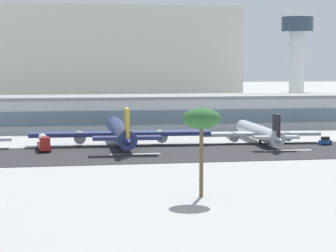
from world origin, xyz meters
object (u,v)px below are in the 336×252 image
object	(u,v)px
control_tower	(297,50)
distant_hotel_block	(106,59)
airliner_black_tail_gate_2	(260,133)
terminal_building	(158,111)
service_baggage_tug_1	(325,141)
palm_tree_2	(201,120)
service_fuel_truck_0	(44,143)
airliner_gold_tail_gate_1	(121,133)

from	to	relation	value
control_tower	distant_hotel_block	distance (m)	91.10
distant_hotel_block	airliner_black_tail_gate_2	size ratio (longest dim) A/B	2.84
control_tower	airliner_black_tail_gate_2	bearing A→B (deg)	-116.36
terminal_building	service_baggage_tug_1	bearing A→B (deg)	-60.01
airliner_black_tail_gate_2	palm_tree_2	size ratio (longest dim) A/B	3.05
service_fuel_truck_0	palm_tree_2	bearing A→B (deg)	15.86
service_fuel_truck_0	distant_hotel_block	bearing A→B (deg)	164.61
airliner_black_tail_gate_2	service_baggage_tug_1	world-z (taller)	airliner_black_tail_gate_2
terminal_building	control_tower	size ratio (longest dim) A/B	3.75
service_fuel_truck_0	terminal_building	bearing A→B (deg)	142.44
control_tower	airliner_gold_tail_gate_1	world-z (taller)	control_tower
control_tower	service_fuel_truck_0	size ratio (longest dim) A/B	4.73
airliner_gold_tail_gate_1	palm_tree_2	size ratio (longest dim) A/B	3.71
terminal_building	service_fuel_truck_0	xyz separation A→B (m)	(-38.29, -58.12, -3.37)
service_baggage_tug_1	airliner_black_tail_gate_2	bearing A→B (deg)	-41.04
airliner_black_tail_gate_2	service_baggage_tug_1	xyz separation A→B (m)	(15.65, -6.34, -1.80)
distant_hotel_block	airliner_black_tail_gate_2	distance (m)	150.56
terminal_building	service_fuel_truck_0	distance (m)	69.68
service_baggage_tug_1	service_fuel_truck_0	bearing A→B (deg)	-19.40
airliner_gold_tail_gate_1	distant_hotel_block	bearing A→B (deg)	-1.78
service_fuel_truck_0	palm_tree_2	world-z (taller)	palm_tree_2
distant_hotel_block	service_fuel_truck_0	world-z (taller)	distant_hotel_block
terminal_building	distant_hotel_block	xyz separation A→B (m)	(-8.05, 94.48, 18.22)
control_tower	service_baggage_tug_1	xyz separation A→B (m)	(-28.43, -95.32, -25.79)
airliner_black_tail_gate_2	service_fuel_truck_0	world-z (taller)	airliner_black_tail_gate_2
terminal_building	airliner_gold_tail_gate_1	xyz separation A→B (m)	(-18.70, -50.67, -1.93)
airliner_black_tail_gate_2	airliner_gold_tail_gate_1	bearing A→B (deg)	91.22
terminal_building	distant_hotel_block	world-z (taller)	distant_hotel_block
distant_hotel_block	airliner_gold_tail_gate_1	bearing A→B (deg)	-94.20
service_baggage_tug_1	terminal_building	bearing A→B (deg)	-78.98
airliner_black_tail_gate_2	service_fuel_truck_0	size ratio (longest dim) A/B	4.93
terminal_building	distant_hotel_block	size ratio (longest dim) A/B	1.27
terminal_building	service_baggage_tug_1	xyz separation A→B (m)	(33.85, -58.65, -4.35)
service_fuel_truck_0	service_baggage_tug_1	bearing A→B (deg)	85.39
airliner_gold_tail_gate_1	service_baggage_tug_1	xyz separation A→B (m)	(52.55, -7.98, -2.42)
terminal_building	airliner_black_tail_gate_2	bearing A→B (deg)	-70.82
airliner_black_tail_gate_2	palm_tree_2	world-z (taller)	palm_tree_2
terminal_building	airliner_black_tail_gate_2	distance (m)	55.44
airliner_gold_tail_gate_1	service_baggage_tug_1	size ratio (longest dim) A/B	14.70
terminal_building	service_fuel_truck_0	bearing A→B (deg)	-123.38
distant_hotel_block	service_baggage_tug_1	bearing A→B (deg)	-74.70
service_fuel_truck_0	airliner_gold_tail_gate_1	bearing A→B (deg)	106.65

